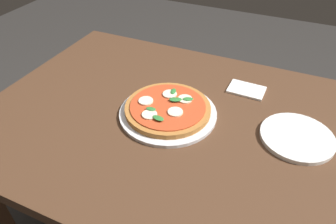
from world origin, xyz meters
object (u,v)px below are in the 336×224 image
(serving_tray, at_px, (168,113))
(pizza, at_px, (168,108))
(plate_white, at_px, (297,137))
(napkin, at_px, (246,90))
(dining_table, at_px, (190,144))

(serving_tray, height_order, pizza, pizza)
(plate_white, bearing_deg, napkin, -44.27)
(napkin, bearing_deg, plate_white, 135.73)
(serving_tray, height_order, plate_white, plate_white)
(pizza, height_order, plate_white, pizza)
(dining_table, distance_m, napkin, 0.30)
(dining_table, height_order, serving_tray, serving_tray)
(serving_tray, relative_size, pizza, 1.14)
(serving_tray, distance_m, plate_white, 0.41)
(dining_table, xyz_separation_m, pizza, (0.09, -0.01, 0.12))
(dining_table, xyz_separation_m, serving_tray, (0.09, -0.01, 0.10))
(dining_table, relative_size, napkin, 10.81)
(plate_white, height_order, napkin, plate_white)
(plate_white, relative_size, napkin, 1.71)
(plate_white, bearing_deg, dining_table, 10.28)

